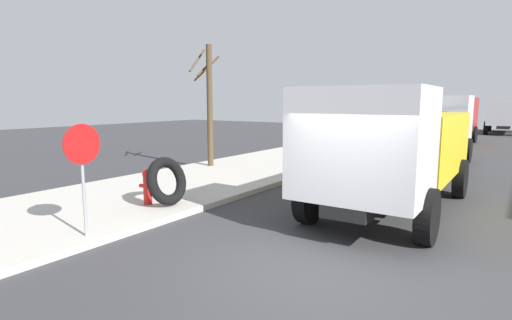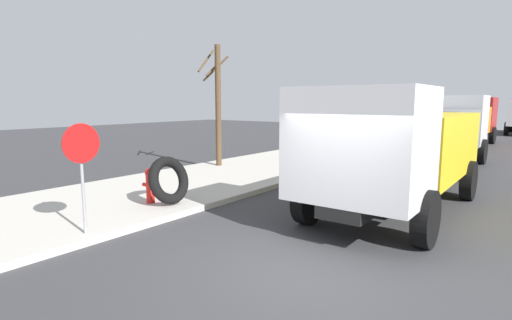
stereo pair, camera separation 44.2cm
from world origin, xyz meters
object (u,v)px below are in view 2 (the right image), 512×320
(dump_truck_gray, at_px, (442,129))
(bare_tree, at_px, (218,103))
(loose_tire, at_px, (169,180))
(stop_sign, at_px, (82,158))
(dump_truck_orange, at_px, (465,120))
(dump_truck_yellow, at_px, (397,148))
(fire_hydrant, at_px, (150,184))

(dump_truck_gray, xyz_separation_m, bare_tree, (-5.78, 7.15, 1.07))
(bare_tree, bearing_deg, loose_tire, -148.93)
(stop_sign, distance_m, dump_truck_gray, 14.15)
(dump_truck_gray, height_order, dump_truck_orange, same)
(dump_truck_yellow, relative_size, dump_truck_orange, 0.99)
(stop_sign, height_order, dump_truck_gray, dump_truck_gray)
(fire_hydrant, bearing_deg, dump_truck_yellow, -56.19)
(dump_truck_orange, xyz_separation_m, bare_tree, (-15.98, 6.31, 1.07))
(loose_tire, bearing_deg, fire_hydrant, 111.03)
(dump_truck_yellow, xyz_separation_m, dump_truck_orange, (18.20, 1.56, 0.00))
(dump_truck_yellow, height_order, bare_tree, bare_tree)
(stop_sign, distance_m, dump_truck_orange, 24.07)
(dump_truck_yellow, relative_size, bare_tree, 1.47)
(dump_truck_yellow, bearing_deg, stop_sign, 144.11)
(dump_truck_orange, relative_size, bare_tree, 1.48)
(stop_sign, xyz_separation_m, dump_truck_gray, (13.73, -3.43, -0.04))
(dump_truck_gray, distance_m, bare_tree, 9.26)
(fire_hydrant, relative_size, dump_truck_orange, 0.13)
(fire_hydrant, bearing_deg, stop_sign, -157.89)
(dump_truck_orange, bearing_deg, dump_truck_yellow, -175.09)
(loose_tire, distance_m, dump_truck_yellow, 5.68)
(dump_truck_gray, xyz_separation_m, dump_truck_orange, (10.21, 0.85, 0.00))
(fire_hydrant, height_order, loose_tire, loose_tire)
(stop_sign, height_order, dump_truck_yellow, dump_truck_yellow)
(loose_tire, relative_size, dump_truck_yellow, 0.17)
(dump_truck_yellow, bearing_deg, dump_truck_orange, 4.91)
(stop_sign, xyz_separation_m, bare_tree, (7.95, 3.72, 1.03))
(loose_tire, xyz_separation_m, bare_tree, (5.44, 3.28, 1.91))
(dump_truck_gray, bearing_deg, bare_tree, 128.92)
(dump_truck_gray, relative_size, bare_tree, 1.47)
(dump_truck_yellow, xyz_separation_m, bare_tree, (2.22, 7.87, 1.07))
(stop_sign, bearing_deg, dump_truck_orange, -6.17)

